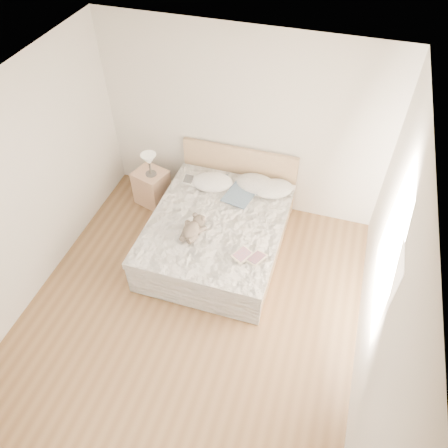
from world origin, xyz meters
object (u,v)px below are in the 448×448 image
at_px(photo_book, 194,181).
at_px(nightstand, 152,187).
at_px(bed, 219,231).
at_px(teddy_bear, 191,234).
at_px(childrens_book, 249,257).
at_px(table_lamp, 149,160).

bearing_deg(photo_book, nightstand, 168.62).
distance_m(bed, teddy_bear, 0.61).
xyz_separation_m(bed, nightstand, (-1.27, 0.61, -0.03)).
xyz_separation_m(photo_book, childrens_book, (1.12, -1.13, 0.00)).
bearing_deg(bed, childrens_book, -45.56).
height_order(nightstand, teddy_bear, teddy_bear).
relative_size(nightstand, childrens_book, 1.56).
xyz_separation_m(childrens_book, teddy_bear, (-0.79, 0.12, 0.02)).
relative_size(bed, photo_book, 6.65).
bearing_deg(photo_book, table_lamp, 170.67).
bearing_deg(photo_book, bed, -51.64).
bearing_deg(nightstand, photo_book, -4.65).
height_order(table_lamp, teddy_bear, table_lamp).
bearing_deg(photo_book, teddy_bear, -78.32).
bearing_deg(bed, table_lamp, 154.87).
xyz_separation_m(bed, photo_book, (-0.55, 0.55, 0.32)).
distance_m(childrens_book, teddy_bear, 0.80).
height_order(table_lamp, childrens_book, table_lamp).
bearing_deg(teddy_bear, table_lamp, 141.44).
distance_m(photo_book, childrens_book, 1.59).
bearing_deg(childrens_book, teddy_bear, -162.51).
relative_size(childrens_book, teddy_bear, 0.95).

